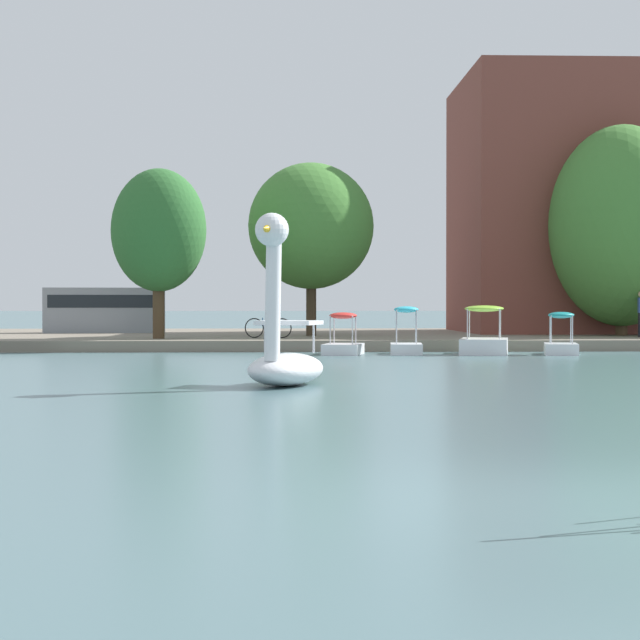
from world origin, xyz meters
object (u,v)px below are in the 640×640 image
object	(u,v)px
swan_boat	(284,347)
bicycle_parked	(268,328)
pedal_boat_teal	(561,341)
tree_willow_overhanging	(622,226)
parked_van	(105,308)
pedal_boat_lime	(484,339)
tree_sapling_by_fence	(158,231)
pedal_boat_red	(343,342)
pedal_boat_cyan	(406,341)
tree_broadleaf_right	(311,226)

from	to	relation	value
swan_boat	bicycle_parked	size ratio (longest dim) A/B	1.95
pedal_boat_teal	bicycle_parked	xyz separation A→B (m)	(-9.09, 5.15, 0.32)
tree_willow_overhanging	parked_van	distance (m)	21.20
pedal_boat_lime	tree_sapling_by_fence	bearing A→B (deg)	157.99
pedal_boat_lime	pedal_boat_red	size ratio (longest dim) A/B	1.36
pedal_boat_cyan	pedal_boat_teal	bearing A→B (deg)	-5.25
tree_willow_overhanging	parked_van	xyz separation A→B (m)	(-20.33, 5.09, -3.17)
swan_boat	pedal_boat_red	world-z (taller)	swan_boat
pedal_boat_lime	tree_sapling_by_fence	xyz separation A→B (m)	(-10.55, 4.26, 3.65)
swan_boat	tree_broadleaf_right	size ratio (longest dim) A/B	0.50
pedal_boat_cyan	tree_sapling_by_fence	size ratio (longest dim) A/B	0.31
pedal_boat_cyan	tree_broadleaf_right	world-z (taller)	tree_broadleaf_right
pedal_boat_lime	bicycle_parked	bearing A→B (deg)	144.90
pedal_boat_teal	pedal_boat_cyan	xyz separation A→B (m)	(-4.78, 0.44, 0.00)
pedal_boat_lime	pedal_boat_red	distance (m)	4.44
pedal_boat_teal	pedal_boat_red	world-z (taller)	pedal_boat_teal
pedal_boat_cyan	tree_willow_overhanging	size ratio (longest dim) A/B	0.23
swan_boat	tree_sapling_by_fence	size ratio (longest dim) A/B	0.55
pedal_boat_red	tree_broadleaf_right	world-z (taller)	tree_broadleaf_right
tree_broadleaf_right	bicycle_parked	distance (m)	5.00
tree_sapling_by_fence	tree_willow_overhanging	size ratio (longest dim) A/B	0.73
swan_boat	tree_sapling_by_fence	bearing A→B (deg)	102.94
pedal_boat_red	tree_sapling_by_fence	distance (m)	8.38
tree_sapling_by_fence	tree_broadleaf_right	distance (m)	6.37
pedal_boat_teal	pedal_boat_cyan	distance (m)	4.80
tree_willow_overhanging	parked_van	world-z (taller)	tree_willow_overhanging
parked_van	pedal_boat_red	bearing A→B (deg)	-54.20
pedal_boat_teal	tree_broadleaf_right	xyz separation A→B (m)	(-7.46, 7.98, 4.10)
pedal_boat_lime	pedal_boat_red	world-z (taller)	pedal_boat_lime
pedal_boat_teal	tree_broadleaf_right	world-z (taller)	tree_broadleaf_right
tree_sapling_by_fence	tree_willow_overhanging	xyz separation A→B (m)	(17.30, 3.23, 0.45)
tree_broadleaf_right	pedal_boat_red	bearing A→B (deg)	-84.85
tree_willow_overhanging	tree_broadleaf_right	world-z (taller)	tree_willow_overhanging
pedal_boat_teal	pedal_boat_cyan	bearing A→B (deg)	174.75
pedal_boat_cyan	bicycle_parked	bearing A→B (deg)	132.49
swan_boat	pedal_boat_teal	xyz separation A→B (m)	(8.81, 13.07, -0.34)
swan_boat	tree_willow_overhanging	size ratio (longest dim) A/B	0.40
pedal_boat_red	parked_van	xyz separation A→B (m)	(-9.14, 12.68, 1.00)
parked_van	swan_boat	bearing A→B (deg)	-74.75
pedal_boat_teal	pedal_boat_lime	size ratio (longest dim) A/B	0.74
tree_willow_overhanging	parked_van	bearing A→B (deg)	165.95
pedal_boat_cyan	parked_van	distance (m)	16.80
tree_sapling_by_fence	parked_van	world-z (taller)	tree_sapling_by_fence
pedal_boat_cyan	pedal_boat_red	bearing A→B (deg)	-176.08
swan_boat	parked_van	distance (m)	27.01
swan_boat	pedal_boat_lime	world-z (taller)	swan_boat
swan_boat	parked_van	size ratio (longest dim) A/B	0.64
swan_boat	pedal_boat_lime	size ratio (longest dim) A/B	1.22
pedal_boat_teal	pedal_boat_lime	distance (m)	2.37
parked_van	tree_broadleaf_right	bearing A→B (deg)	-30.63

